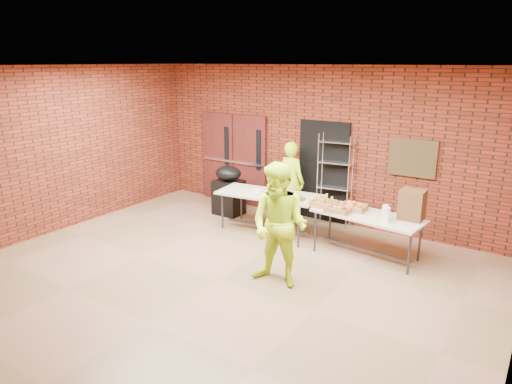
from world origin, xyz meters
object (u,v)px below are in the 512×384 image
coffee_dispenser (412,205)px  covered_grill (229,190)px  table_right (368,218)px  wire_rack (334,180)px  volunteer_man (279,226)px  volunteer_woman (291,181)px  table_left (268,197)px

coffee_dispenser → covered_grill: 4.06m
table_right → coffee_dispenser: (0.67, 0.18, 0.31)m
wire_rack → volunteer_man: bearing=-90.2°
table_right → volunteer_woman: volunteer_woman is taller
wire_rack → volunteer_woman: bearing=-174.5°
table_right → volunteer_man: (-0.72, -1.71, 0.24)m
table_left → coffee_dispenser: (2.70, 0.16, 0.27)m
wire_rack → coffee_dispenser: (1.82, -0.99, 0.07)m
covered_grill → coffee_dispenser: bearing=-3.9°
table_right → covered_grill: 3.39m
table_left → covered_grill: (-1.32, 0.48, -0.19)m
wire_rack → covered_grill: 2.33m
volunteer_woman → table_right: bearing=163.5°
table_left → volunteer_woman: volunteer_woman is taller
table_right → volunteer_man: volunteer_man is taller
coffee_dispenser → volunteer_man: size_ratio=0.27×
wire_rack → volunteer_woman: 0.91m
table_left → table_right: 2.02m
table_right → coffee_dispenser: size_ratio=3.85×
table_left → volunteer_man: volunteer_man is taller
volunteer_woman → volunteer_man: 2.96m
table_left → volunteer_woman: (-0.01, 0.93, 0.11)m
table_left → volunteer_man: size_ratio=1.09×
wire_rack → coffee_dispenser: bearing=-37.1°
volunteer_man → volunteer_woman: bearing=114.3°
table_right → table_left: bearing=-173.9°
wire_rack → volunteer_man: wire_rack is taller
table_right → covered_grill: bearing=178.1°
table_left → table_right: table_left is taller
wire_rack → volunteer_man: 2.91m
table_left → table_right: size_ratio=1.06×
coffee_dispenser → covered_grill: (-4.02, 0.32, -0.47)m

